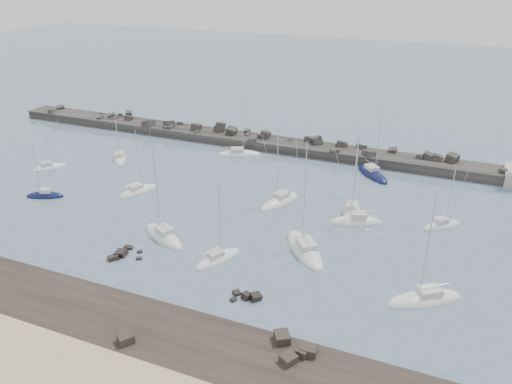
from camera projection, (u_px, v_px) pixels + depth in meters
ground at (188, 231)px, 73.36m from camera, size 400.00×400.00×0.00m
rock_shelf at (89, 322)px, 54.99m from camera, size 140.00×12.26×1.89m
rock_cluster_near at (122, 255)px, 67.35m from camera, size 4.65×4.62×1.35m
rock_cluster_far at (248, 297)px, 58.86m from camera, size 4.04×2.45×1.32m
breakwater at (244, 142)px, 107.64m from camera, size 115.00×7.07×5.38m
sailboat_0 at (49, 168)px, 94.99m from camera, size 5.34×6.39×10.32m
sailboat_1 at (120, 159)px, 99.47m from camera, size 6.52×7.75×12.33m
sailboat_2 at (45, 196)px, 83.82m from camera, size 6.59×4.16×10.26m
sailboat_3 at (138, 192)px, 85.45m from camera, size 5.19×7.78×11.89m
sailboat_4 at (239, 155)px, 101.51m from camera, size 9.39×6.07×14.10m
sailboat_5 at (163, 236)px, 71.65m from camera, size 9.28×6.68×14.37m
sailboat_6 at (280, 202)px, 81.72m from camera, size 5.81×9.18×14.05m
sailboat_7 at (218, 259)px, 66.27m from camera, size 5.18×7.59×11.68m
sailboat_8 at (372, 175)px, 92.08m from camera, size 8.16×8.68×14.43m
sailboat_9 at (356, 222)px, 75.58m from camera, size 8.33×5.46×12.85m
sailboat_10 at (351, 212)px, 78.52m from camera, size 3.75×8.73×13.57m
sailboat_11 at (424, 300)px, 58.44m from camera, size 9.39×7.71×14.79m
sailboat_12 at (442, 226)px, 74.50m from camera, size 6.22×5.77×10.49m
sailboat_13 at (305, 250)px, 68.36m from camera, size 9.18×10.43×16.74m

